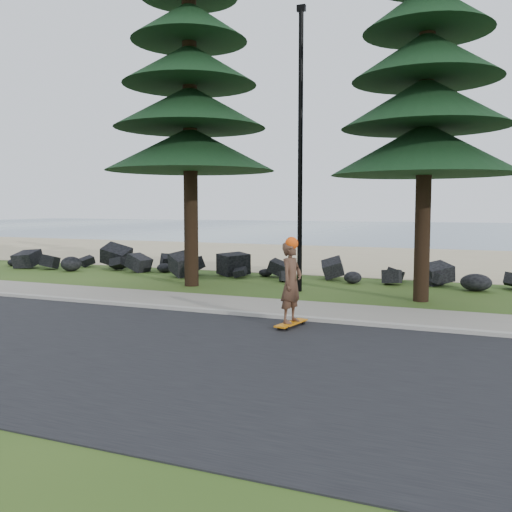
# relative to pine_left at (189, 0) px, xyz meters

# --- Properties ---
(ground) EXTENTS (160.00, 160.00, 0.00)m
(ground) POSITION_rel_pine_left_xyz_m (3.50, -3.00, -8.69)
(ground) COLOR #315019
(ground) RESTS_ON ground
(road) EXTENTS (160.00, 7.00, 0.02)m
(road) POSITION_rel_pine_left_xyz_m (3.50, -7.50, -8.68)
(road) COLOR black
(road) RESTS_ON ground
(kerb) EXTENTS (160.00, 0.20, 0.10)m
(kerb) POSITION_rel_pine_left_xyz_m (3.50, -3.90, -8.64)
(kerb) COLOR #A39D93
(kerb) RESTS_ON ground
(sidewalk) EXTENTS (160.00, 2.00, 0.08)m
(sidewalk) POSITION_rel_pine_left_xyz_m (3.50, -2.80, -8.65)
(sidewalk) COLOR gray
(sidewalk) RESTS_ON ground
(beach_sand) EXTENTS (160.00, 15.00, 0.01)m
(beach_sand) POSITION_rel_pine_left_xyz_m (3.50, 11.50, -8.68)
(beach_sand) COLOR tan
(beach_sand) RESTS_ON ground
(ocean) EXTENTS (160.00, 58.00, 0.01)m
(ocean) POSITION_rel_pine_left_xyz_m (3.50, 48.00, -8.69)
(ocean) COLOR #39586D
(ocean) RESTS_ON ground
(seawall_boulders) EXTENTS (60.00, 2.40, 1.10)m
(seawall_boulders) POSITION_rel_pine_left_xyz_m (3.50, 2.60, -8.69)
(seawall_boulders) COLOR black
(seawall_boulders) RESTS_ON ground
(pine_left) EXTENTS (5.20, 5.20, 13.78)m
(pine_left) POSITION_rel_pine_left_xyz_m (0.00, 0.00, 0.00)
(pine_left) COLOR black
(pine_left) RESTS_ON ground
(lamp_post) EXTENTS (0.25, 0.14, 8.14)m
(lamp_post) POSITION_rel_pine_left_xyz_m (3.50, 0.20, -4.56)
(lamp_post) COLOR black
(lamp_post) RESTS_ON ground
(skateboarder) EXTENTS (0.49, 1.02, 1.85)m
(skateboarder) POSITION_rel_pine_left_xyz_m (4.96, -4.66, -7.76)
(skateboarder) COLOR #CC6F0C
(skateboarder) RESTS_ON ground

